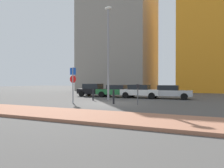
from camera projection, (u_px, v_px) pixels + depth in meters
The scene contains 12 objects.
ground_plane at pixel (111, 103), 16.26m from camera, with size 120.00×120.00×0.00m, color #4C4947.
sidewalk_brick at pixel (62, 114), 10.40m from camera, with size 40.00×3.12×0.14m, color #9E664C.
parked_car_black at pixel (95, 90), 23.97m from camera, with size 3.97×2.14×1.47m.
parked_car_green at pixel (117, 91), 22.70m from camera, with size 4.60×2.24×1.34m.
parked_car_white at pixel (140, 91), 21.43m from camera, with size 4.01×1.97×1.39m.
parked_car_silver at pixel (168, 92), 20.44m from camera, with size 4.56×1.99×1.36m.
parking_sign_post at pixel (73, 81), 16.23m from camera, with size 0.60×0.10×2.85m.
parking_meter at pixel (138, 92), 15.01m from camera, with size 0.18×0.14×1.52m.
street_lamp at pixel (108, 46), 18.97m from camera, with size 0.70×0.36×8.69m.
traffic_bollard_near at pixel (114, 97), 15.71m from camera, with size 0.15×0.15×1.08m, color black.
traffic_bollard_mid at pixel (93, 95), 18.63m from camera, with size 0.12×0.12×1.01m, color black.
building_under_construction at pixel (120, 39), 43.09m from camera, with size 13.47×14.11×21.34m, color gray.
Camera 1 is at (6.45, -14.91, 1.70)m, focal length 32.76 mm.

